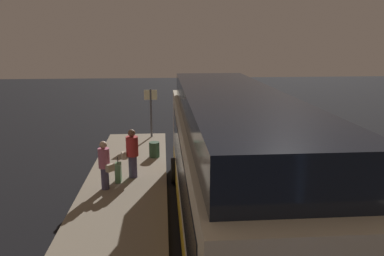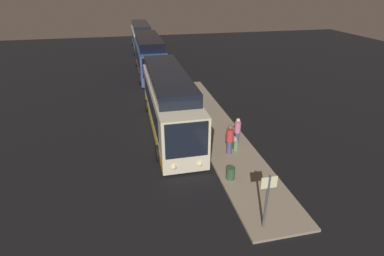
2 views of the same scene
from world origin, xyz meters
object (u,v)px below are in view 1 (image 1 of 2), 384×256
Objects in this scene: bus_lead at (229,173)px; suitcase at (118,172)px; sign_post at (151,107)px; passenger_waiting at (105,164)px; trash_bin at (154,150)px; passenger_boarding at (132,152)px.

bus_lead reaches higher than suitcase.
bus_lead reaches higher than sign_post.
passenger_waiting reaches higher than trash_bin.
passenger_boarding is 1.32m from passenger_waiting.
sign_post is (9.94, 2.23, -0.07)m from bus_lead.
sign_post is (5.73, -0.52, 0.60)m from passenger_boarding.
suitcase is at bearing 156.21° from trash_bin.
passenger_boarding is at bearing -176.95° from passenger_waiting.
trash_bin is at bearing -23.79° from suitcase.
passenger_waiting is at bearing 151.44° from suitcase.
suitcase is (-0.40, 0.47, -0.62)m from passenger_boarding.
passenger_boarding is 5.79m from sign_post.
bus_lead reaches higher than trash_bin.
suitcase is 6.33m from sign_post.
trash_bin is (6.54, 2.02, -1.30)m from bus_lead.
bus_lead reaches higher than passenger_waiting.
bus_lead is at bearing -167.34° from sign_post.
sign_post is (6.13, -0.99, 1.22)m from suitcase.
passenger_waiting is 1.82× the size of suitcase.
bus_lead is 4.57× the size of sign_post.
suitcase is at bearing 40.25° from bus_lead.
passenger_boarding is at bearing -49.94° from suitcase.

